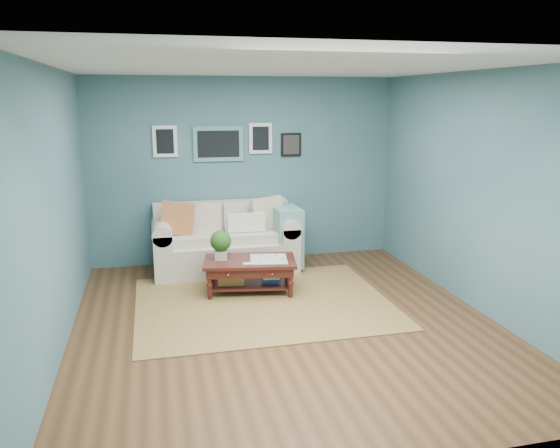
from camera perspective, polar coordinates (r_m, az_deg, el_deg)
name	(u,v)px	position (r m, az deg, el deg)	size (l,w,h in m)	color
room_shell	(283,199)	(5.72, 0.36, 2.62)	(5.00, 5.02, 2.70)	brown
area_rug	(263,303)	(6.59, -1.78, -8.21)	(2.97, 2.38, 0.01)	brown
loveseat	(231,240)	(7.77, -5.16, -1.70)	(2.04, 0.93, 1.05)	beige
coffee_table	(245,265)	(6.86, -3.67, -4.31)	(1.23, 0.84, 0.79)	#36110E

